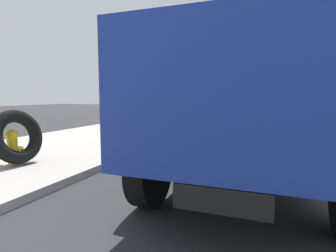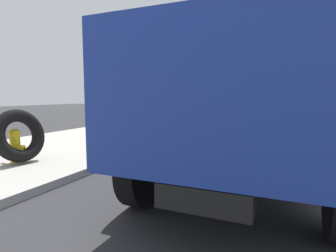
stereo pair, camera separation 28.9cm
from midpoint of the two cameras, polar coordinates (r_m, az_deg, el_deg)
name	(u,v)px [view 1 (the left image)]	position (r m, az deg, el deg)	size (l,w,h in m)	color
ground_plane	(317,216)	(4.34, 26.56, -16.21)	(80.00, 80.00, 0.00)	#2D2D30
fire_hydrant	(13,146)	(6.87, -30.35, -3.52)	(0.24, 0.54, 0.75)	yellow
loose_tire	(17,137)	(6.76, -29.72, -1.90)	(1.16, 1.16, 0.27)	black
stop_sign	(140,90)	(8.57, -6.82, 7.27)	(0.76, 0.08, 2.33)	gray
dump_truck_blue	(255,96)	(6.04, 16.20, 6.02)	(7.03, 2.87, 3.00)	#1E3899
dump_truck_green	(292,96)	(17.56, 23.61, 5.74)	(7.07, 2.97, 3.00)	#237033
dump_truck_yellow	(275,96)	(26.84, 20.76, 5.85)	(7.07, 2.96, 3.00)	gold
dump_truck_orange	(274,96)	(36.15, 20.64, 5.86)	(7.09, 3.03, 3.00)	orange
street_light_pole	(192,74)	(14.99, 4.35, 10.61)	(0.12, 0.12, 5.21)	#595B5E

